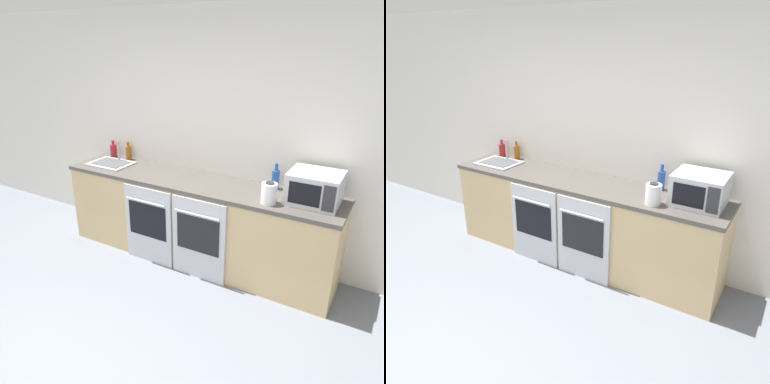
# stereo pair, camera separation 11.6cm
# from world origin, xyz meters

# --- Properties ---
(wall_back) EXTENTS (10.00, 0.06, 2.60)m
(wall_back) POSITION_xyz_m (0.00, 2.36, 1.30)
(wall_back) COLOR silver
(wall_back) RESTS_ON ground_plane
(counter_back) EXTENTS (3.01, 0.64, 0.91)m
(counter_back) POSITION_xyz_m (0.00, 2.02, 0.46)
(counter_back) COLOR tan
(counter_back) RESTS_ON ground_plane
(oven_left) EXTENTS (0.59, 0.06, 0.86)m
(oven_left) POSITION_xyz_m (-0.39, 1.69, 0.44)
(oven_left) COLOR #B7BABF
(oven_left) RESTS_ON ground_plane
(oven_right) EXTENTS (0.59, 0.06, 0.86)m
(oven_right) POSITION_xyz_m (0.22, 1.69, 0.44)
(oven_right) COLOR #B7BABF
(oven_right) RESTS_ON ground_plane
(microwave) EXTENTS (0.45, 0.41, 0.28)m
(microwave) POSITION_xyz_m (1.19, 2.06, 1.05)
(microwave) COLOR #B7BABF
(microwave) RESTS_ON counter_back
(bottle_blue) EXTENTS (0.07, 0.07, 0.26)m
(bottle_blue) POSITION_xyz_m (0.78, 2.22, 1.01)
(bottle_blue) COLOR #234793
(bottle_blue) RESTS_ON counter_back
(bottle_amber) EXTENTS (0.07, 0.07, 0.22)m
(bottle_amber) POSITION_xyz_m (-1.08, 2.26, 1.00)
(bottle_amber) COLOR #8C5114
(bottle_amber) RESTS_ON counter_back
(bottle_red) EXTENTS (0.08, 0.08, 0.21)m
(bottle_red) POSITION_xyz_m (-1.31, 2.26, 0.99)
(bottle_red) COLOR maroon
(bottle_red) RESTS_ON counter_back
(kettle) EXTENTS (0.14, 0.14, 0.20)m
(kettle) POSITION_xyz_m (0.85, 1.84, 1.01)
(kettle) COLOR white
(kettle) RESTS_ON counter_back
(sink) EXTENTS (0.49, 0.38, 0.26)m
(sink) POSITION_xyz_m (-1.13, 2.01, 0.93)
(sink) COLOR #A8AAAF
(sink) RESTS_ON counter_back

